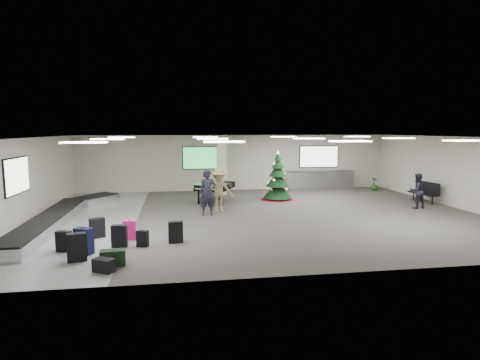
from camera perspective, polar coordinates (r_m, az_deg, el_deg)
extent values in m
plane|color=#3B3836|center=(16.70, 3.00, -4.94)|extent=(18.00, 18.00, 0.00)
cube|color=#A9A79B|center=(23.30, -0.55, 2.48)|extent=(18.00, 0.02, 3.20)
cube|color=#A9A79B|center=(9.78, 11.60, -4.17)|extent=(18.00, 0.02, 3.20)
cube|color=#A9A79B|center=(17.03, -28.09, -0.09)|extent=(0.02, 14.00, 3.20)
cube|color=#A9A79B|center=(20.31, 28.72, 0.91)|extent=(0.02, 14.00, 3.20)
cube|color=silver|center=(16.34, 3.07, 6.10)|extent=(18.00, 14.00, 0.02)
cube|color=slate|center=(16.74, -21.26, -5.39)|extent=(4.00, 14.00, 0.01)
cube|color=beige|center=(21.79, -2.61, 2.15)|extent=(0.50, 0.50, 3.20)
cube|color=green|center=(23.02, -5.47, 3.14)|extent=(2.20, 0.08, 1.30)
cube|color=white|center=(24.47, 11.15, 3.27)|extent=(2.40, 0.08, 1.30)
cube|color=white|center=(16.05, -29.14, 0.53)|extent=(0.08, 2.10, 1.30)
cube|color=white|center=(12.26, -21.29, 5.00)|extent=(1.20, 0.60, 0.04)
cube|color=white|center=(16.19, -18.29, 5.53)|extent=(1.20, 0.60, 0.04)
cube|color=white|center=(20.15, -16.47, 5.85)|extent=(1.20, 0.60, 0.04)
cube|color=white|center=(12.06, -2.30, 5.45)|extent=(1.20, 0.60, 0.04)
cube|color=white|center=(16.04, -3.97, 5.86)|extent=(1.20, 0.60, 0.04)
cube|color=white|center=(20.03, -4.98, 6.10)|extent=(1.20, 0.60, 0.04)
cube|color=white|center=(13.14, 15.38, 5.34)|extent=(1.20, 0.60, 0.04)
cube|color=white|center=(16.87, 9.76, 5.84)|extent=(1.20, 0.60, 0.04)
cube|color=white|center=(20.69, 6.20, 6.12)|extent=(1.20, 0.60, 0.04)
cube|color=white|center=(15.23, 29.28, 4.90)|extent=(1.20, 0.60, 0.04)
cube|color=white|center=(18.54, 21.61, 5.55)|extent=(1.20, 0.60, 0.04)
cube|color=white|center=(22.08, 16.32, 5.94)|extent=(1.20, 0.60, 0.04)
cube|color=silver|center=(16.01, -25.56, -5.48)|extent=(1.00, 8.00, 0.38)
cube|color=black|center=(15.97, -25.60, -4.74)|extent=(0.95, 7.90, 0.05)
cube|color=silver|center=(20.21, -19.69, -2.69)|extent=(1.97, 2.21, 0.38)
cube|color=black|center=(20.18, -19.72, -2.10)|extent=(1.87, 2.10, 0.05)
cube|color=silver|center=(24.32, 11.32, -0.01)|extent=(4.00, 0.60, 1.05)
cube|color=#323234|center=(24.26, 11.35, 1.25)|extent=(4.05, 0.65, 0.04)
cube|color=black|center=(11.68, -22.21, -8.85)|extent=(0.55, 0.39, 0.77)
cube|color=black|center=(11.58, -22.30, -6.97)|extent=(0.07, 0.17, 0.02)
cube|color=black|center=(12.62, -16.79, -7.65)|extent=(0.47, 0.28, 0.68)
cube|color=black|center=(12.53, -16.85, -6.10)|extent=(0.05, 0.14, 0.02)
cube|color=#E91E84|center=(13.39, -15.40, -6.86)|extent=(0.41, 0.24, 0.63)
cube|color=black|center=(13.32, -15.45, -5.51)|extent=(0.03, 0.14, 0.02)
cube|color=black|center=(12.74, -9.14, -7.31)|extent=(0.46, 0.27, 0.67)
cube|color=black|center=(12.66, -9.17, -5.78)|extent=(0.04, 0.15, 0.02)
cube|color=black|center=(12.25, -21.32, -8.10)|extent=(0.57, 0.48, 0.75)
cube|color=black|center=(12.16, -21.41, -6.34)|extent=(0.11, 0.17, 0.02)
cube|color=black|center=(12.75, -23.78, -7.99)|extent=(0.45, 0.32, 0.60)
cube|color=black|center=(12.67, -23.85, -6.63)|extent=(0.06, 0.13, 0.02)
cube|color=black|center=(11.04, -17.64, -10.51)|extent=(0.66, 0.37, 0.42)
cube|color=black|center=(10.97, -17.68, -9.42)|extent=(0.05, 0.19, 0.02)
cube|color=black|center=(12.52, -13.68, -8.09)|extent=(0.38, 0.28, 0.50)
cube|color=black|center=(12.46, -13.72, -6.95)|extent=(0.06, 0.11, 0.02)
cube|color=black|center=(13.90, -19.65, -6.45)|extent=(0.51, 0.45, 0.66)
cube|color=black|center=(13.82, -19.70, -5.09)|extent=(0.11, 0.15, 0.02)
cube|color=black|center=(10.67, -18.81, -11.42)|extent=(0.59, 0.51, 0.34)
cube|color=black|center=(10.61, -18.85, -10.50)|extent=(0.11, 0.16, 0.02)
cone|color=maroon|center=(20.34, 5.35, -2.63)|extent=(1.74, 1.74, 0.11)
cylinder|color=#3F2819|center=(20.31, 5.36, -2.14)|extent=(0.11, 0.11, 0.46)
cone|color=black|center=(20.26, 5.37, -1.38)|extent=(1.46, 1.46, 0.82)
cone|color=black|center=(20.19, 5.39, 0.16)|extent=(1.19, 1.19, 0.73)
cone|color=black|center=(20.14, 5.40, 1.45)|extent=(0.91, 0.91, 0.64)
cone|color=black|center=(20.11, 5.42, 2.49)|extent=(0.64, 0.64, 0.55)
cone|color=black|center=(20.08, 5.43, 3.40)|extent=(0.37, 0.37, 0.41)
cone|color=#FFE566|center=(20.07, 5.43, 3.97)|extent=(0.15, 0.15, 0.16)
cube|color=black|center=(19.43, -3.60, -0.86)|extent=(2.06, 2.16, 0.27)
cube|color=black|center=(18.58, -4.52, -1.48)|extent=(1.40, 0.84, 0.10)
cube|color=white|center=(18.55, -4.55, -1.31)|extent=(1.20, 0.64, 0.02)
cube|color=black|center=(18.77, -4.28, -0.55)|extent=(0.63, 0.31, 0.21)
cylinder|color=black|center=(19.07, -5.90, -2.45)|extent=(0.10, 0.10, 0.66)
cylinder|color=black|center=(18.69, -2.58, -2.62)|extent=(0.10, 0.10, 0.66)
cylinder|color=black|center=(20.13, -2.96, -1.91)|extent=(0.10, 0.10, 0.66)
cube|color=black|center=(21.27, 24.57, -1.75)|extent=(0.73, 1.64, 0.06)
cylinder|color=black|center=(20.79, 25.51, -2.64)|extent=(0.06, 0.06, 0.42)
cylinder|color=black|center=(21.83, 23.63, -2.11)|extent=(0.06, 0.06, 0.42)
cube|color=black|center=(21.37, 25.16, -0.94)|extent=(0.26, 1.58, 0.53)
imported|color=black|center=(16.48, -4.63, -1.80)|extent=(0.70, 0.48, 1.88)
imported|color=#8C7D56|center=(17.09, -2.99, -1.46)|extent=(1.31, 0.87, 1.88)
imported|color=black|center=(19.54, 23.86, -1.42)|extent=(0.85, 0.70, 1.58)
imported|color=#133D14|center=(22.91, 5.01, -0.67)|extent=(0.52, 0.55, 0.78)
imported|color=#133D14|center=(24.52, 18.57, -0.52)|extent=(0.47, 0.47, 0.76)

